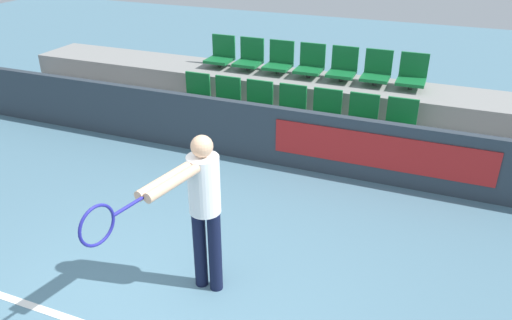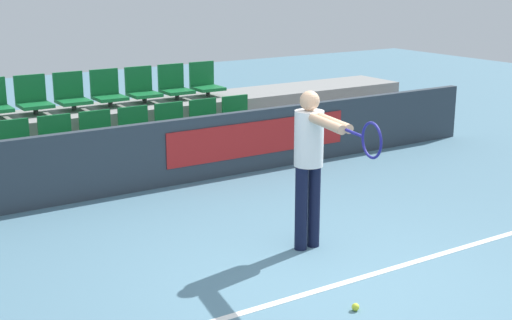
{
  "view_description": "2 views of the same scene",
  "coord_description": "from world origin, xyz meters",
  "px_view_note": "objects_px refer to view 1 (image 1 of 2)",
  "views": [
    {
      "loc": [
        2.24,
        -2.64,
        3.41
      ],
      "look_at": [
        0.36,
        2.04,
        0.86
      ],
      "focal_mm": 35.0,
      "sensor_mm": 36.0,
      "label": 1
    },
    {
      "loc": [
        -3.89,
        -4.75,
        2.81
      ],
      "look_at": [
        0.5,
        2.06,
        0.65
      ],
      "focal_mm": 50.0,
      "sensor_mm": 36.0,
      "label": 2
    }
  ],
  "objects_px": {
    "stadium_chair_4": "(325,112)",
    "stadium_chair_7": "(221,54)",
    "stadium_chair_0": "(195,94)",
    "stadium_chair_10": "(310,64)",
    "stadium_chair_11": "(343,68)",
    "stadium_chair_13": "(412,75)",
    "stadium_chair_8": "(250,57)",
    "stadium_chair_2": "(257,102)",
    "stadium_chair_6": "(400,122)",
    "stadium_chair_1": "(225,98)",
    "stadium_chair_9": "(279,61)",
    "stadium_chair_5": "(362,117)",
    "stadium_chair_12": "(377,71)",
    "stadium_chair_3": "(290,107)",
    "tennis_player": "(200,203)"
  },
  "relations": [
    {
      "from": "stadium_chair_9",
      "to": "stadium_chair_11",
      "type": "bearing_deg",
      "value": 0.0
    },
    {
      "from": "stadium_chair_7",
      "to": "stadium_chair_11",
      "type": "bearing_deg",
      "value": 0.0
    },
    {
      "from": "stadium_chair_5",
      "to": "tennis_player",
      "type": "distance_m",
      "value": 3.73
    },
    {
      "from": "stadium_chair_6",
      "to": "stadium_chair_11",
      "type": "distance_m",
      "value": 1.59
    },
    {
      "from": "stadium_chair_10",
      "to": "stadium_chair_0",
      "type": "bearing_deg",
      "value": -147.99
    },
    {
      "from": "stadium_chair_8",
      "to": "stadium_chair_13",
      "type": "distance_m",
      "value": 2.81
    },
    {
      "from": "stadium_chair_0",
      "to": "stadium_chair_1",
      "type": "xyz_separation_m",
      "value": [
        0.56,
        0.0,
        0.0
      ]
    },
    {
      "from": "stadium_chair_1",
      "to": "stadium_chair_12",
      "type": "height_order",
      "value": "stadium_chair_12"
    },
    {
      "from": "stadium_chair_9",
      "to": "stadium_chair_7",
      "type": "bearing_deg",
      "value": 180.0
    },
    {
      "from": "stadium_chair_11",
      "to": "stadium_chair_13",
      "type": "bearing_deg",
      "value": 0.0
    },
    {
      "from": "stadium_chair_12",
      "to": "stadium_chair_13",
      "type": "xyz_separation_m",
      "value": [
        0.56,
        0.0,
        0.0
      ]
    },
    {
      "from": "stadium_chair_2",
      "to": "stadium_chair_9",
      "type": "relative_size",
      "value": 1.0
    },
    {
      "from": "stadium_chair_0",
      "to": "stadium_chair_11",
      "type": "relative_size",
      "value": 1.0
    },
    {
      "from": "stadium_chair_5",
      "to": "stadium_chair_6",
      "type": "xyz_separation_m",
      "value": [
        0.56,
        0.0,
        0.0
      ]
    },
    {
      "from": "stadium_chair_3",
      "to": "stadium_chair_7",
      "type": "xyz_separation_m",
      "value": [
        -1.68,
        1.05,
        0.41
      ]
    },
    {
      "from": "stadium_chair_6",
      "to": "stadium_chair_8",
      "type": "relative_size",
      "value": 1.0
    },
    {
      "from": "stadium_chair_8",
      "to": "stadium_chair_9",
      "type": "relative_size",
      "value": 1.0
    },
    {
      "from": "stadium_chair_1",
      "to": "stadium_chair_12",
      "type": "bearing_deg",
      "value": 25.12
    },
    {
      "from": "stadium_chair_8",
      "to": "stadium_chair_13",
      "type": "bearing_deg",
      "value": 0.0
    },
    {
      "from": "stadium_chair_7",
      "to": "stadium_chair_10",
      "type": "bearing_deg",
      "value": 0.0
    },
    {
      "from": "stadium_chair_5",
      "to": "stadium_chair_8",
      "type": "bearing_deg",
      "value": 154.88
    },
    {
      "from": "stadium_chair_4",
      "to": "stadium_chair_8",
      "type": "distance_m",
      "value": 2.03
    },
    {
      "from": "stadium_chair_6",
      "to": "tennis_player",
      "type": "bearing_deg",
      "value": -110.56
    },
    {
      "from": "stadium_chair_0",
      "to": "stadium_chair_12",
      "type": "height_order",
      "value": "stadium_chair_12"
    },
    {
      "from": "stadium_chair_1",
      "to": "stadium_chair_4",
      "type": "bearing_deg",
      "value": 0.0
    },
    {
      "from": "stadium_chair_0",
      "to": "stadium_chair_2",
      "type": "xyz_separation_m",
      "value": [
        1.12,
        0.0,
        0.0
      ]
    },
    {
      "from": "stadium_chair_7",
      "to": "stadium_chair_10",
      "type": "relative_size",
      "value": 1.0
    },
    {
      "from": "stadium_chair_1",
      "to": "stadium_chair_2",
      "type": "relative_size",
      "value": 1.0
    },
    {
      "from": "stadium_chair_7",
      "to": "stadium_chair_11",
      "type": "height_order",
      "value": "same"
    },
    {
      "from": "stadium_chair_2",
      "to": "stadium_chair_7",
      "type": "height_order",
      "value": "stadium_chair_7"
    },
    {
      "from": "stadium_chair_0",
      "to": "stadium_chair_10",
      "type": "height_order",
      "value": "stadium_chair_10"
    },
    {
      "from": "stadium_chair_6",
      "to": "stadium_chair_9",
      "type": "xyz_separation_m",
      "value": [
        -2.25,
        1.05,
        0.41
      ]
    },
    {
      "from": "stadium_chair_3",
      "to": "stadium_chair_5",
      "type": "xyz_separation_m",
      "value": [
        1.12,
        0.0,
        0.0
      ]
    },
    {
      "from": "stadium_chair_4",
      "to": "stadium_chair_7",
      "type": "height_order",
      "value": "stadium_chair_7"
    },
    {
      "from": "stadium_chair_5",
      "to": "stadium_chair_9",
      "type": "bearing_deg",
      "value": 147.99
    },
    {
      "from": "stadium_chair_0",
      "to": "stadium_chair_8",
      "type": "xyz_separation_m",
      "value": [
        0.56,
        1.05,
        0.41
      ]
    },
    {
      "from": "stadium_chair_1",
      "to": "stadium_chair_3",
      "type": "xyz_separation_m",
      "value": [
        1.12,
        0.0,
        0.0
      ]
    },
    {
      "from": "stadium_chair_0",
      "to": "stadium_chair_2",
      "type": "bearing_deg",
      "value": 0.0
    },
    {
      "from": "stadium_chair_7",
      "to": "stadium_chair_2",
      "type": "bearing_deg",
      "value": -43.16
    },
    {
      "from": "stadium_chair_0",
      "to": "stadium_chair_11",
      "type": "bearing_deg",
      "value": 25.12
    },
    {
      "from": "stadium_chair_4",
      "to": "stadium_chair_5",
      "type": "height_order",
      "value": "same"
    },
    {
      "from": "stadium_chair_1",
      "to": "stadium_chair_11",
      "type": "distance_m",
      "value": 2.03
    },
    {
      "from": "stadium_chair_2",
      "to": "stadium_chair_6",
      "type": "relative_size",
      "value": 1.0
    },
    {
      "from": "stadium_chair_0",
      "to": "stadium_chair_13",
      "type": "height_order",
      "value": "stadium_chair_13"
    },
    {
      "from": "stadium_chair_2",
      "to": "stadium_chair_7",
      "type": "relative_size",
      "value": 1.0
    },
    {
      "from": "stadium_chair_4",
      "to": "stadium_chair_9",
      "type": "distance_m",
      "value": 1.59
    },
    {
      "from": "stadium_chair_5",
      "to": "stadium_chair_7",
      "type": "distance_m",
      "value": 3.03
    },
    {
      "from": "stadium_chair_4",
      "to": "stadium_chair_10",
      "type": "xyz_separation_m",
      "value": [
        -0.56,
        1.05,
        0.41
      ]
    },
    {
      "from": "stadium_chair_3",
      "to": "stadium_chair_4",
      "type": "bearing_deg",
      "value": 0.0
    },
    {
      "from": "stadium_chair_10",
      "to": "stadium_chair_13",
      "type": "bearing_deg",
      "value": 0.0
    }
  ]
}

